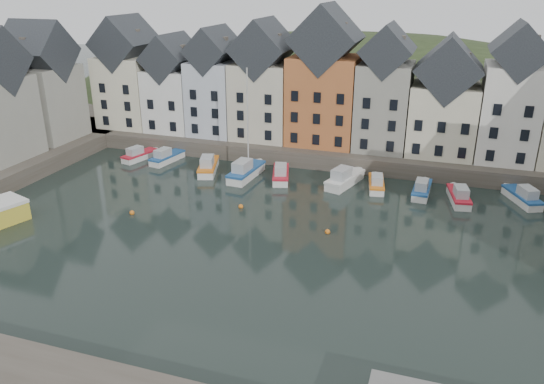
% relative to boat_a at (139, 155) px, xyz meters
% --- Properties ---
extents(ground, '(260.00, 260.00, 0.00)m').
position_rel_boat_a_xyz_m(ground, '(22.75, -18.71, -0.61)').
color(ground, black).
rests_on(ground, ground).
extents(far_quay, '(90.00, 16.00, 2.00)m').
position_rel_boat_a_xyz_m(far_quay, '(22.75, 11.29, 0.39)').
color(far_quay, '#464036').
rests_on(far_quay, ground).
extents(hillside, '(153.60, 70.40, 64.00)m').
position_rel_boat_a_xyz_m(hillside, '(22.77, 37.29, -18.57)').
color(hillside, '#243018').
rests_on(hillside, ground).
extents(far_terrace, '(72.37, 8.16, 17.78)m').
position_rel_boat_a_xyz_m(far_terrace, '(25.96, 9.29, 8.27)').
color(far_terrace, beige).
rests_on(far_terrace, far_quay).
extents(left_terrace, '(7.65, 17.00, 15.69)m').
position_rel_boat_a_xyz_m(left_terrace, '(-13.25, -5.21, 8.27)').
color(left_terrace, gray).
rests_on(left_terrace, left_quay).
extents(mooring_buoys, '(20.50, 5.50, 0.50)m').
position_rel_boat_a_xyz_m(mooring_buoys, '(18.75, -13.38, -0.46)').
color(mooring_buoys, orange).
rests_on(mooring_buoys, ground).
extents(boat_a, '(2.94, 5.57, 2.04)m').
position_rel_boat_a_xyz_m(boat_a, '(0.00, 0.00, 0.00)').
color(boat_a, silver).
rests_on(boat_a, ground).
extents(boat_b, '(2.67, 5.82, 2.15)m').
position_rel_boat_a_xyz_m(boat_b, '(3.98, 0.22, 0.03)').
color(boat_b, silver).
rests_on(boat_b, ground).
extents(boat_c, '(3.78, 6.68, 2.45)m').
position_rel_boat_a_xyz_m(boat_c, '(10.81, -1.56, 0.12)').
color(boat_c, silver).
rests_on(boat_c, ground).
extents(boat_d, '(2.67, 7.08, 13.26)m').
position_rel_boat_a_xyz_m(boat_d, '(15.99, -2.11, 0.25)').
color(boat_d, silver).
rests_on(boat_d, ground).
extents(boat_e, '(3.41, 6.22, 2.28)m').
position_rel_boat_a_xyz_m(boat_e, '(20.21, -1.30, 0.07)').
color(boat_e, silver).
rests_on(boat_e, ground).
extents(boat_f, '(3.79, 6.89, 2.53)m').
position_rel_boat_a_xyz_m(boat_f, '(27.77, -0.78, 0.14)').
color(boat_f, silver).
rests_on(boat_f, ground).
extents(boat_g, '(2.55, 5.57, 2.06)m').
position_rel_boat_a_xyz_m(boat_g, '(31.51, -0.73, 0.00)').
color(boat_g, silver).
rests_on(boat_g, ground).
extents(boat_h, '(1.98, 5.65, 2.14)m').
position_rel_boat_a_xyz_m(boat_h, '(36.55, -1.01, 0.03)').
color(boat_h, silver).
rests_on(boat_h, ground).
extents(boat_i, '(2.74, 5.89, 2.18)m').
position_rel_boat_a_xyz_m(boat_i, '(40.50, -1.85, 0.04)').
color(boat_i, silver).
rests_on(boat_i, ground).
extents(boat_j, '(3.94, 5.95, 2.20)m').
position_rel_boat_a_xyz_m(boat_j, '(47.01, 0.10, 0.05)').
color(boat_j, silver).
rests_on(boat_j, ground).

